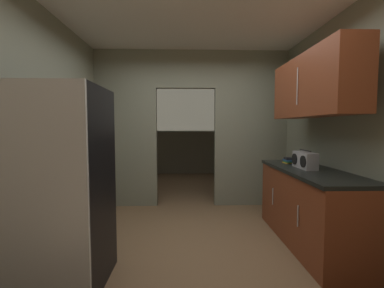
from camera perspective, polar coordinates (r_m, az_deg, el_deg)
ground at (r=3.16m, az=0.93°, el=-22.19°), size 20.00×20.00×0.00m
kitchen_overhead_slab at (r=3.62m, az=0.56°, el=25.33°), size 3.71×7.52×0.06m
kitchen_partition at (r=4.60m, az=0.36°, el=4.46°), size 3.31×0.12×2.68m
adjoining_room_shell at (r=6.72m, az=-0.55°, el=3.41°), size 3.31×3.21×2.68m
kitchen_flank_left at (r=2.93m, az=-34.26°, el=2.32°), size 0.10×4.26×2.68m
kitchen_flank_right at (r=3.08m, az=35.02°, el=2.33°), size 0.10×4.26×2.68m
refrigerator at (r=2.56m, az=-27.31°, el=-8.44°), size 0.81×0.78×1.72m
lower_cabinet_run at (r=3.47m, az=24.08°, el=-12.26°), size 0.63×1.75×0.89m
upper_cabinet_counterside at (r=3.37m, az=24.72°, el=11.30°), size 0.36×1.58×0.70m
boombox at (r=3.43m, az=23.22°, el=-3.23°), size 0.16×0.39×0.22m
book_stack at (r=3.81m, az=20.21°, el=-3.38°), size 0.14×0.16×0.08m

